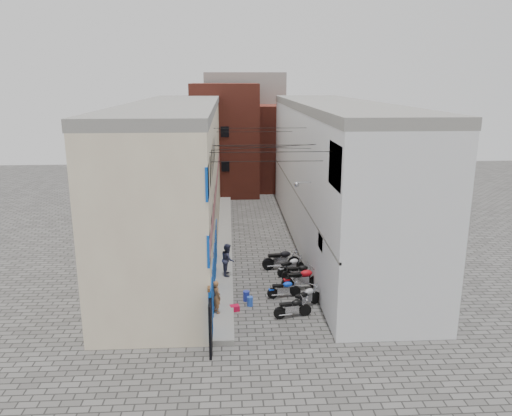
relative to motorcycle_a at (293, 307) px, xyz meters
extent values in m
plane|color=#4E4C49|center=(-1.04, -2.36, -0.51)|extent=(90.00, 90.00, 0.00)
cube|color=gray|center=(-3.09, 10.64, -0.38)|extent=(0.90, 26.00, 0.25)
cube|color=beige|center=(-6.04, 10.64, 3.74)|extent=(5.00, 26.00, 8.50)
cube|color=#B4656B|center=(-3.58, 10.64, 3.49)|extent=(0.10, 26.00, 0.80)
cube|color=#0B43AB|center=(-3.57, 2.54, 0.79)|extent=(0.12, 10.20, 2.40)
cube|color=#0B43AB|center=(-3.59, 2.54, 4.79)|extent=(0.10, 10.20, 4.00)
cube|color=gray|center=(-6.04, 10.64, 8.24)|extent=(5.10, 26.00, 0.50)
cube|color=black|center=(-3.56, -2.76, 0.59)|extent=(0.10, 1.20, 2.20)
cube|color=silver|center=(3.96, 10.64, 3.74)|extent=(5.00, 26.00, 8.50)
cube|color=#0B43AB|center=(1.51, -0.86, 6.49)|extent=(0.10, 2.40, 1.80)
cube|color=white|center=(1.52, 1.64, 2.49)|extent=(0.08, 1.00, 0.70)
cylinder|color=#B2B2B7|center=(1.11, 4.64, 4.69)|extent=(0.80, 0.06, 0.06)
sphere|color=#B2B2B7|center=(0.71, 4.64, 4.59)|extent=(0.28, 0.28, 0.28)
cube|color=gray|center=(3.96, 10.64, 8.24)|extent=(5.10, 26.00, 0.50)
cube|color=gray|center=(1.50, 10.64, 2.89)|extent=(0.10, 26.00, 0.12)
cube|color=maroon|center=(-3.04, 25.64, 4.49)|extent=(6.00, 6.00, 10.00)
cube|color=maroon|center=(1.96, 27.64, 3.49)|extent=(5.00, 6.00, 8.00)
cube|color=gray|center=(-1.04, 31.64, 4.99)|extent=(8.00, 5.00, 11.00)
cube|color=black|center=(-1.04, 22.84, 0.69)|extent=(2.00, 0.30, 2.40)
cylinder|color=black|center=(-1.04, -0.36, 6.99)|extent=(5.20, 0.02, 0.02)
cylinder|color=black|center=(-1.04, 1.64, 6.29)|extent=(5.20, 0.02, 0.02)
cylinder|color=black|center=(-1.04, 4.14, 6.69)|extent=(5.20, 0.02, 0.02)
cylinder|color=black|center=(-1.04, 6.64, 7.29)|extent=(5.20, 0.02, 0.02)
cylinder|color=black|center=(-1.04, 9.64, 5.99)|extent=(5.20, 0.02, 0.02)
cylinder|color=black|center=(-1.04, 12.64, 6.49)|extent=(5.20, 0.02, 0.02)
cylinder|color=black|center=(-1.04, 2.64, 6.79)|extent=(5.65, 2.07, 0.02)
cylinder|color=black|center=(-1.04, 5.64, 6.39)|extent=(5.80, 1.58, 0.02)
imported|color=#935D35|center=(-3.39, 0.16, 0.50)|extent=(0.58, 0.65, 1.50)
imported|color=#303248|center=(-2.88, 4.60, 0.60)|extent=(0.67, 0.85, 1.72)
cylinder|color=blue|center=(-1.85, 1.27, -0.28)|extent=(0.32, 0.32, 0.45)
cylinder|color=#2131A7|center=(-2.01, 1.83, -0.26)|extent=(0.38, 0.38, 0.49)
cube|color=red|center=(-2.59, 0.78, -0.37)|extent=(0.48, 0.40, 0.26)
camera|label=1|loc=(-2.78, -20.30, 9.83)|focal=35.00mm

